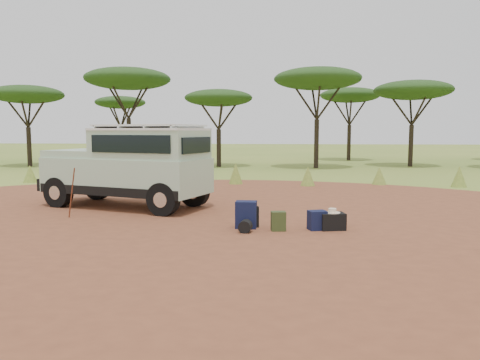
# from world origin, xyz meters

# --- Properties ---
(ground) EXTENTS (140.00, 140.00, 0.00)m
(ground) POSITION_xyz_m (0.00, 0.00, 0.00)
(ground) COLOR olive
(ground) RESTS_ON ground
(dirt_clearing) EXTENTS (23.00, 23.00, 0.01)m
(dirt_clearing) POSITION_xyz_m (0.00, 0.00, 0.00)
(dirt_clearing) COLOR brown
(dirt_clearing) RESTS_ON ground
(grass_fringe) EXTENTS (36.60, 1.60, 0.90)m
(grass_fringe) POSITION_xyz_m (0.12, 8.67, 0.40)
(grass_fringe) COLOR olive
(grass_fringe) RESTS_ON ground
(acacia_treeline) EXTENTS (46.70, 13.20, 6.26)m
(acacia_treeline) POSITION_xyz_m (0.75, 19.81, 4.87)
(acacia_treeline) COLOR black
(acacia_treeline) RESTS_ON ground
(safari_vehicle) EXTENTS (5.27, 3.37, 2.41)m
(safari_vehicle) POSITION_xyz_m (-2.45, 2.50, 1.16)
(safari_vehicle) COLOR #A2BEA2
(safari_vehicle) RESTS_ON ground
(walking_staff) EXTENTS (0.34, 0.26, 1.31)m
(walking_staff) POSITION_xyz_m (-3.40, 0.63, 0.66)
(walking_staff) COLOR maroon
(walking_staff) RESTS_ON ground
(backpack_black) EXTENTS (0.45, 0.41, 0.50)m
(backpack_black) POSITION_xyz_m (1.21, -0.09, 0.25)
(backpack_black) COLOR black
(backpack_black) RESTS_ON ground
(backpack_navy) EXTENTS (0.49, 0.35, 0.63)m
(backpack_navy) POSITION_xyz_m (1.14, -0.18, 0.31)
(backpack_navy) COLOR #13163D
(backpack_navy) RESTS_ON ground
(backpack_olive) EXTENTS (0.35, 0.28, 0.44)m
(backpack_olive) POSITION_xyz_m (1.88, -0.42, 0.22)
(backpack_olive) COLOR #35401D
(backpack_olive) RESTS_ON ground
(duffel_navy) EXTENTS (0.47, 0.40, 0.44)m
(duffel_navy) POSITION_xyz_m (2.76, -0.24, 0.22)
(duffel_navy) COLOR #13163D
(duffel_navy) RESTS_ON ground
(hard_case) EXTENTS (0.62, 0.50, 0.39)m
(hard_case) POSITION_xyz_m (3.10, -0.18, 0.20)
(hard_case) COLOR black
(hard_case) RESTS_ON ground
(stuff_sack) EXTENTS (0.31, 0.31, 0.28)m
(stuff_sack) POSITION_xyz_m (1.16, -0.66, 0.14)
(stuff_sack) COLOR black
(stuff_sack) RESTS_ON ground
(safari_hat) EXTENTS (0.35, 0.35, 0.10)m
(safari_hat) POSITION_xyz_m (3.10, -0.18, 0.43)
(safari_hat) COLOR beige
(safari_hat) RESTS_ON hard_case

